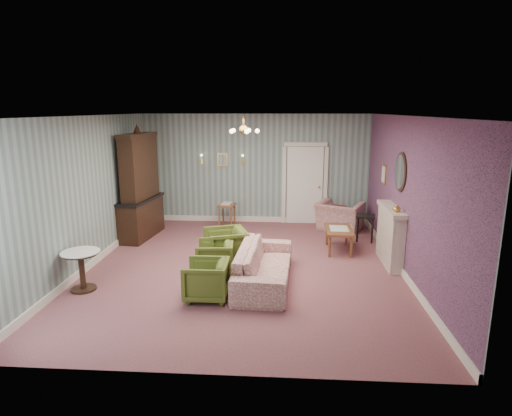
# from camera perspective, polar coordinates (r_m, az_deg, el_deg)

# --- Properties ---
(floor) EXTENTS (7.00, 7.00, 0.00)m
(floor) POSITION_cam_1_polar(r_m,az_deg,el_deg) (8.49, -1.54, -7.85)
(floor) COLOR #824B51
(floor) RESTS_ON ground
(ceiling) EXTENTS (7.00, 7.00, 0.00)m
(ceiling) POSITION_cam_1_polar(r_m,az_deg,el_deg) (7.93, -1.67, 12.13)
(ceiling) COLOR white
(ceiling) RESTS_ON ground
(wall_back) EXTENTS (6.00, 0.00, 6.00)m
(wall_back) POSITION_cam_1_polar(r_m,az_deg,el_deg) (11.53, 0.01, 5.19)
(wall_back) COLOR slate
(wall_back) RESTS_ON ground
(wall_front) EXTENTS (6.00, 0.00, 6.00)m
(wall_front) POSITION_cam_1_polar(r_m,az_deg,el_deg) (4.73, -5.55, -6.49)
(wall_front) COLOR slate
(wall_front) RESTS_ON ground
(wall_left) EXTENTS (0.00, 7.00, 7.00)m
(wall_left) POSITION_cam_1_polar(r_m,az_deg,el_deg) (8.88, -21.27, 1.92)
(wall_left) COLOR slate
(wall_left) RESTS_ON ground
(wall_right) EXTENTS (0.00, 7.00, 7.00)m
(wall_right) POSITION_cam_1_polar(r_m,az_deg,el_deg) (8.36, 19.34, 1.44)
(wall_right) COLOR slate
(wall_right) RESTS_ON ground
(wall_right_floral) EXTENTS (0.00, 7.00, 7.00)m
(wall_right_floral) POSITION_cam_1_polar(r_m,az_deg,el_deg) (8.36, 19.24, 1.44)
(wall_right_floral) COLOR #A55272
(wall_right_floral) RESTS_ON ground
(door) EXTENTS (1.12, 0.12, 2.16)m
(door) POSITION_cam_1_polar(r_m,az_deg,el_deg) (11.53, 6.47, 3.25)
(door) COLOR white
(door) RESTS_ON floor
(olive_chair_a) EXTENTS (0.65, 0.69, 0.71)m
(olive_chair_a) POSITION_cam_1_polar(r_m,az_deg,el_deg) (7.08, -6.63, -9.21)
(olive_chair_a) COLOR #515E21
(olive_chair_a) RESTS_ON floor
(olive_chair_b) EXTENTS (0.68, 0.72, 0.69)m
(olive_chair_b) POSITION_cam_1_polar(r_m,az_deg,el_deg) (8.12, -5.47, -6.31)
(olive_chair_b) COLOR #515E21
(olive_chair_b) RESTS_ON floor
(olive_chair_c) EXTENTS (0.93, 0.96, 0.79)m
(olive_chair_c) POSITION_cam_1_polar(r_m,az_deg,el_deg) (8.57, -4.04, -4.87)
(olive_chair_c) COLOR #515E21
(olive_chair_c) RESTS_ON floor
(sofa_chintz) EXTENTS (0.78, 2.30, 0.89)m
(sofa_chintz) POSITION_cam_1_polar(r_m,az_deg,el_deg) (7.63, 1.11, -6.74)
(sofa_chintz) COLOR #923B48
(sofa_chintz) RESTS_ON floor
(wingback_chair) EXTENTS (1.29, 1.10, 0.95)m
(wingback_chair) POSITION_cam_1_polar(r_m,az_deg,el_deg) (11.15, 11.08, -0.43)
(wingback_chair) COLOR #923B48
(wingback_chair) RESTS_ON floor
(dresser) EXTENTS (0.73, 1.63, 2.63)m
(dresser) POSITION_cam_1_polar(r_m,az_deg,el_deg) (10.49, -15.20, 3.19)
(dresser) COLOR black
(dresser) RESTS_ON floor
(fireplace) EXTENTS (0.30, 1.40, 1.16)m
(fireplace) POSITION_cam_1_polar(r_m,az_deg,el_deg) (8.90, 17.38, -3.51)
(fireplace) COLOR beige
(fireplace) RESTS_ON floor
(mantel_vase) EXTENTS (0.15, 0.15, 0.15)m
(mantel_vase) POSITION_cam_1_polar(r_m,az_deg,el_deg) (8.36, 18.17, 0.01)
(mantel_vase) COLOR gold
(mantel_vase) RESTS_ON fireplace
(oval_mirror) EXTENTS (0.04, 0.76, 0.84)m
(oval_mirror) POSITION_cam_1_polar(r_m,az_deg,el_deg) (8.67, 18.59, 4.57)
(oval_mirror) COLOR white
(oval_mirror) RESTS_ON wall_right
(framed_print) EXTENTS (0.04, 0.34, 0.42)m
(framed_print) POSITION_cam_1_polar(r_m,az_deg,el_deg) (10.00, 16.62, 4.30)
(framed_print) COLOR gold
(framed_print) RESTS_ON wall_right
(coffee_table) EXTENTS (0.57, 1.01, 0.51)m
(coffee_table) POSITION_cam_1_polar(r_m,az_deg,el_deg) (9.51, 10.89, -4.15)
(coffee_table) COLOR brown
(coffee_table) RESTS_ON floor
(side_table_black) EXTENTS (0.49, 0.49, 0.62)m
(side_table_black) POSITION_cam_1_polar(r_m,az_deg,el_deg) (10.33, 14.25, -2.60)
(side_table_black) COLOR black
(side_table_black) RESTS_ON floor
(pedestal_table) EXTENTS (0.81, 0.81, 0.69)m
(pedestal_table) POSITION_cam_1_polar(r_m,az_deg,el_deg) (7.92, -22.08, -7.72)
(pedestal_table) COLOR black
(pedestal_table) RESTS_ON floor
(nesting_table) EXTENTS (0.46, 0.56, 0.67)m
(nesting_table) POSITION_cam_1_polar(r_m,az_deg,el_deg) (11.19, -3.87, -0.90)
(nesting_table) COLOR brown
(nesting_table) RESTS_ON floor
(gilt_mirror_back) EXTENTS (0.28, 0.06, 0.36)m
(gilt_mirror_back) POSITION_cam_1_polar(r_m,az_deg,el_deg) (11.55, -4.49, 6.41)
(gilt_mirror_back) COLOR gold
(gilt_mirror_back) RESTS_ON wall_back
(sconce_left) EXTENTS (0.16, 0.12, 0.30)m
(sconce_left) POSITION_cam_1_polar(r_m,az_deg,el_deg) (11.62, -7.20, 6.39)
(sconce_left) COLOR gold
(sconce_left) RESTS_ON wall_back
(sconce_right) EXTENTS (0.16, 0.12, 0.30)m
(sconce_right) POSITION_cam_1_polar(r_m,az_deg,el_deg) (11.46, -1.76, 6.40)
(sconce_right) COLOR gold
(sconce_right) RESTS_ON wall_back
(chandelier) EXTENTS (0.56, 0.56, 0.36)m
(chandelier) POSITION_cam_1_polar(r_m,az_deg,el_deg) (7.94, -1.65, 10.18)
(chandelier) COLOR gold
(chandelier) RESTS_ON ceiling
(burgundy_cushion) EXTENTS (0.41, 0.28, 0.39)m
(burgundy_cushion) POSITION_cam_1_polar(r_m,az_deg,el_deg) (11.00, 10.92, -0.59)
(burgundy_cushion) COLOR maroon
(burgundy_cushion) RESTS_ON wingback_chair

